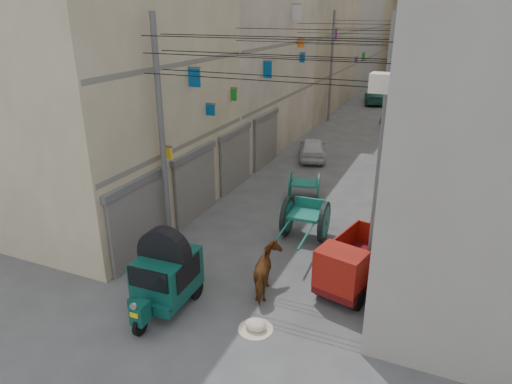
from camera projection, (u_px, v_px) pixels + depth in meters
The scene contains 17 objects.
building_row_left at pixel (302, 29), 39.96m from camera, with size 8.00×62.00×14.00m.
building_row_right at pixel (506, 32), 34.03m from camera, with size 8.00×62.00×14.00m.
end_cap_building at pixel (427, 21), 64.10m from camera, with size 22.00×10.00×13.00m, color tan.
shutters_left at pixel (217, 169), 20.08m from camera, with size 0.18×14.40×2.88m.
signboards at pixel (362, 92), 27.51m from camera, with size 8.22×40.52×5.67m.
ac_units at pixel (404, 32), 12.76m from camera, with size 0.70×6.55×3.35m.
utility_poles at pixel (344, 94), 23.33m from camera, with size 7.40×22.20×8.00m.
overhead_cables at pixel (335, 40), 20.09m from camera, with size 7.40×22.52×1.12m.
auto_rickshaw at pixel (166, 272), 12.90m from camera, with size 1.60×2.71×1.89m.
tonga_cart at pixel (305, 218), 17.01m from camera, with size 1.66×3.44×1.53m.
mini_truck at pixel (351, 268), 13.64m from camera, with size 2.02×3.29×1.72m.
second_cart at pixel (304, 184), 20.71m from camera, with size 1.60×1.48×1.20m.
feed_sack at pixel (256, 325), 12.25m from camera, with size 0.59×0.47×0.30m, color beige.
horse at pixel (268, 272), 13.64m from camera, with size 0.79×1.72×1.46m, color brown.
distant_car_white at pixel (312, 148), 26.24m from camera, with size 1.44×3.58×1.22m, color silver.
distant_car_grey at pixel (401, 115), 34.14m from camera, with size 1.39×3.97×1.31m, color #5E6460.
distant_car_green at pixel (374, 97), 41.69m from camera, with size 1.72×4.22×1.23m, color #205E50.
Camera 1 is at (5.24, -6.38, 8.02)m, focal length 32.00 mm.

